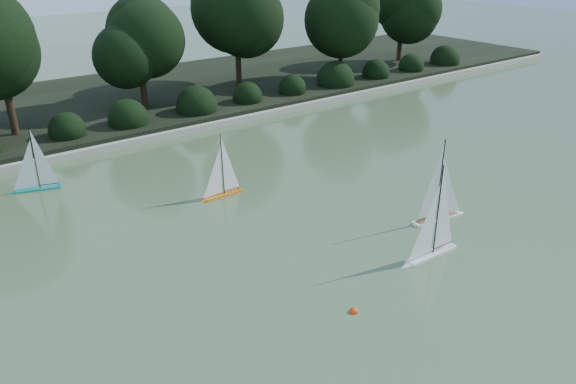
{
  "coord_description": "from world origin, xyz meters",
  "views": [
    {
      "loc": [
        -5.97,
        -5.17,
        5.13
      ],
      "look_at": [
        0.01,
        2.63,
        0.7
      ],
      "focal_mm": 35.0,
      "sensor_mm": 36.0,
      "label": 1
    }
  ],
  "objects_px": {
    "sailboat_teal": "(32,180)",
    "race_buoy": "(354,312)",
    "sailboat_white_a": "(428,243)",
    "sailboat_orange": "(219,187)",
    "sailboat_white_b": "(442,206)"
  },
  "relations": [
    {
      "from": "sailboat_orange",
      "to": "sailboat_teal",
      "type": "height_order",
      "value": "sailboat_teal"
    },
    {
      "from": "sailboat_teal",
      "to": "sailboat_white_a",
      "type": "bearing_deg",
      "value": -57.15
    },
    {
      "from": "sailboat_white_a",
      "to": "race_buoy",
      "type": "xyz_separation_m",
      "value": [
        -2.13,
        -0.37,
        -0.29
      ]
    },
    {
      "from": "race_buoy",
      "to": "sailboat_teal",
      "type": "bearing_deg",
      "value": 108.56
    },
    {
      "from": "sailboat_white_a",
      "to": "sailboat_orange",
      "type": "relative_size",
      "value": 1.22
    },
    {
      "from": "sailboat_white_a",
      "to": "sailboat_teal",
      "type": "bearing_deg",
      "value": 122.85
    },
    {
      "from": "sailboat_orange",
      "to": "sailboat_teal",
      "type": "xyz_separation_m",
      "value": [
        -3.12,
        2.83,
        0.01
      ]
    },
    {
      "from": "sailboat_white_b",
      "to": "sailboat_orange",
      "type": "distance_m",
      "value": 4.7
    },
    {
      "from": "sailboat_white_a",
      "to": "race_buoy",
      "type": "bearing_deg",
      "value": -170.05
    },
    {
      "from": "race_buoy",
      "to": "sailboat_white_b",
      "type": "bearing_deg",
      "value": 18.62
    },
    {
      "from": "sailboat_white_a",
      "to": "sailboat_white_b",
      "type": "distance_m",
      "value": 1.64
    },
    {
      "from": "sailboat_white_a",
      "to": "sailboat_teal",
      "type": "xyz_separation_m",
      "value": [
        -4.7,
        7.27,
        -0.04
      ]
    },
    {
      "from": "sailboat_teal",
      "to": "race_buoy",
      "type": "xyz_separation_m",
      "value": [
        2.57,
        -7.65,
        -0.24
      ]
    },
    {
      "from": "sailboat_white_a",
      "to": "sailboat_white_b",
      "type": "bearing_deg",
      "value": 30.06
    },
    {
      "from": "sailboat_white_b",
      "to": "sailboat_orange",
      "type": "xyz_separation_m",
      "value": [
        -2.99,
        3.62,
        -0.05
      ]
    }
  ]
}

